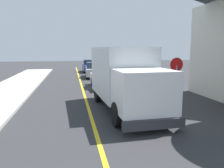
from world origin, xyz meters
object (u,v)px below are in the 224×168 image
Objects in this scene: parked_car_far at (90,66)px; stop_sign at (176,72)px; parked_car_near at (104,78)px; parked_car_mid at (94,70)px; box_truck at (124,76)px.

parked_car_far is 1.66× the size of stop_sign.
parked_car_near and parked_car_mid have the same top height.
parked_car_mid is 1.02× the size of parked_car_far.
stop_sign is (3.33, -19.43, 1.06)m from parked_car_far.
parked_car_far is 19.74m from stop_sign.
box_truck is 3.22m from stop_sign.
stop_sign is (3.20, -6.42, 1.06)m from parked_car_near.
box_truck is at bearing -89.67° from parked_car_near.
parked_car_far is at bearing 99.72° from stop_sign.
box_truck is 1.64× the size of parked_car_near.
stop_sign is at bearing 11.23° from box_truck.
box_truck reaches higher than parked_car_far.
parked_car_near is at bearing 116.47° from stop_sign.
parked_car_near is at bearing -89.41° from parked_car_far.
parked_car_far is at bearing 89.93° from parked_car_mid.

